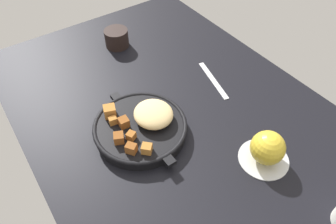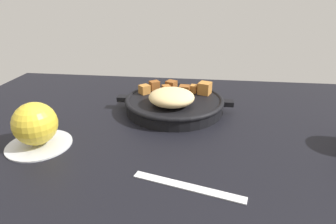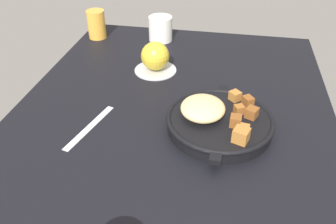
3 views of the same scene
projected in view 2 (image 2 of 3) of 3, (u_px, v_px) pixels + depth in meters
ground_plane at (175, 138)px, 60.97cm from camera, size 117.27×79.38×2.40cm
cast_iron_skillet at (174, 102)px, 70.11cm from camera, size 29.07×24.73×7.06cm
saucer_plate at (39, 144)px, 55.51cm from camera, size 12.48×12.48×0.60cm
red_apple at (35, 124)px, 53.71cm from camera, size 8.34×8.34×8.34cm
butter_knife at (188, 186)px, 43.87cm from camera, size 18.00×6.03×0.36cm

